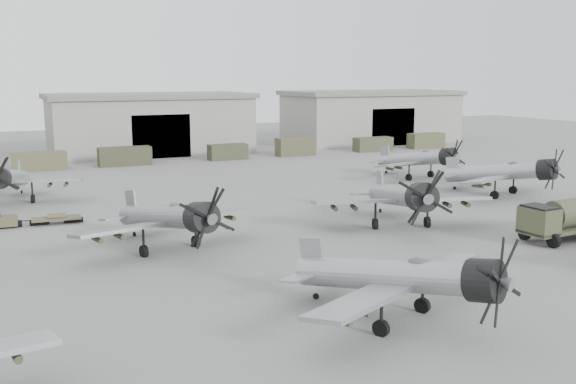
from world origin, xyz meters
name	(u,v)px	position (x,y,z in m)	size (l,w,h in m)	color
ground	(381,262)	(0.00, 0.00, 0.00)	(220.00, 220.00, 0.00)	slate
hangar_center	(150,123)	(0.00, 61.96, 4.37)	(29.00, 14.80, 8.70)	gray
hangar_right	(371,116)	(38.00, 61.96, 4.37)	(29.00, 14.80, 8.70)	gray
support_truck_2	(40,161)	(-16.19, 50.00, 1.11)	(6.14, 2.20, 2.21)	#4C4C31
support_truck_3	(125,156)	(-6.07, 50.00, 1.17)	(6.54, 2.20, 2.35)	#363825
support_truck_4	(228,152)	(7.78, 50.00, 1.04)	(5.25, 2.20, 2.08)	#363B27
support_truck_5	(295,147)	(17.99, 50.00, 1.27)	(5.48, 2.20, 2.53)	#43432C
support_truck_6	(373,144)	(30.99, 50.00, 1.04)	(5.93, 2.20, 2.08)	#3C402A
support_truck_7	(426,141)	(40.78, 50.00, 1.16)	(5.84, 2.20, 2.33)	#464A30
aircraft_near_1	(407,278)	(-4.52, -8.94, 2.25)	(12.03, 10.91, 4.94)	#9B9EA4
aircraft_mid_1	(171,217)	(-11.15, 7.68, 2.31)	(12.74, 11.47, 5.07)	gray
aircraft_mid_2	(403,196)	(6.23, 6.79, 2.45)	(13.50, 12.16, 5.39)	gray
aircraft_mid_3	(507,172)	(22.63, 13.41, 2.31)	(12.54, 11.33, 5.07)	#9CA0A5
aircraft_far_0	(8,179)	(-20.18, 29.26, 2.29)	(12.65, 11.39, 5.03)	#999CA2
aircraft_far_1	(421,159)	(21.61, 25.30, 2.23)	(12.31, 11.08, 4.90)	#93979B
fuel_tanker	(566,216)	(14.75, -0.67, 1.63)	(7.53, 3.74, 2.85)	#3E442C
tug_trailer	(25,220)	(-19.42, 19.46, 0.48)	(6.35, 1.56, 1.27)	#494830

